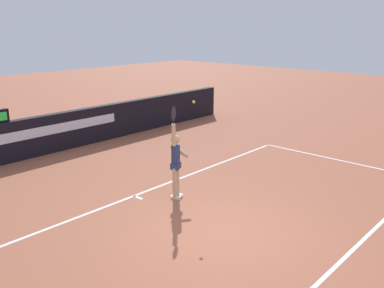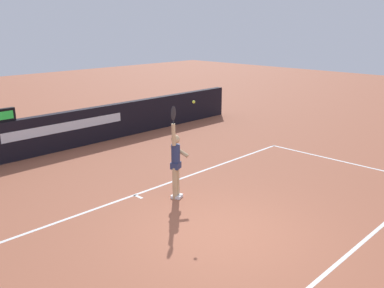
# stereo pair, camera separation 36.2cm
# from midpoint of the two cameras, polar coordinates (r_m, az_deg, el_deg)

# --- Properties ---
(ground_plane) EXTENTS (60.00, 60.00, 0.00)m
(ground_plane) POSITION_cam_midpoint_polar(r_m,az_deg,el_deg) (8.83, 5.53, -12.00)
(ground_plane) COLOR #9F573C
(court_lines) EXTENTS (12.42, 5.16, 0.00)m
(court_lines) POSITION_cam_midpoint_polar(r_m,az_deg,el_deg) (9.05, 3.55, -11.20)
(court_lines) COLOR white
(court_lines) RESTS_ON ground
(back_wall) EXTENTS (17.83, 0.28, 1.27)m
(back_wall) POSITION_cam_midpoint_polar(r_m,az_deg,el_deg) (14.45, -19.18, 1.08)
(back_wall) COLOR black
(back_wall) RESTS_ON ground
(speed_display) EXTENTS (0.66, 0.16, 0.40)m
(speed_display) POSITION_cam_midpoint_polar(r_m,az_deg,el_deg) (13.85, -23.36, 3.59)
(speed_display) COLOR black
(speed_display) RESTS_ON back_wall
(tennis_player) EXTENTS (0.50, 0.47, 2.32)m
(tennis_player) POSITION_cam_midpoint_polar(r_m,az_deg,el_deg) (10.16, -1.18, -2.28)
(tennis_player) COLOR tan
(tennis_player) RESTS_ON ground
(tennis_ball) EXTENTS (0.07, 0.07, 0.07)m
(tennis_ball) POSITION_cam_midpoint_polar(r_m,az_deg,el_deg) (9.77, 1.29, 5.69)
(tennis_ball) COLOR #C9E53A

